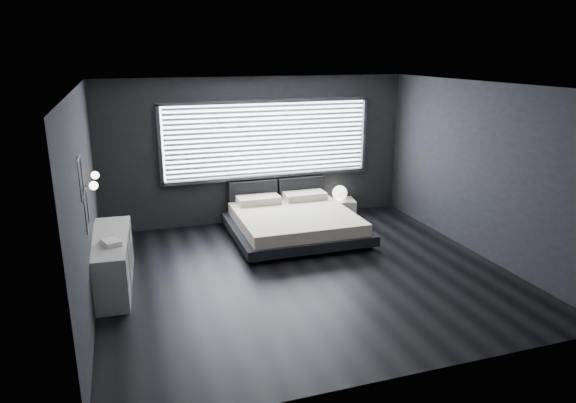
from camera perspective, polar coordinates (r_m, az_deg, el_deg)
name	(u,v)px	position (r m, az deg, el deg)	size (l,w,h in m)	color
room	(306,184)	(7.43, 2.04, 1.94)	(6.04, 6.00, 2.80)	black
window	(268,140)	(9.96, -2.23, 6.88)	(4.14, 0.09, 1.52)	white
headboard	(277,192)	(10.18, -1.19, 1.10)	(1.96, 0.16, 0.52)	black
sconce_near	(93,186)	(7.01, -20.81, 1.66)	(0.18, 0.11, 0.11)	silver
sconce_far	(95,175)	(7.59, -20.66, 2.75)	(0.18, 0.11, 0.11)	silver
wall_art_upper	(81,178)	(6.38, -22.04, 2.46)	(0.01, 0.48, 0.48)	#47474C
wall_art_lower	(86,210)	(6.74, -21.50, -0.93)	(0.01, 0.48, 0.48)	#47474C
bed	(294,222)	(9.31, 0.71, -2.27)	(2.29, 2.19, 0.59)	black
nightstand	(340,207)	(10.61, 5.84, -0.63)	(0.56, 0.46, 0.32)	silver
orb_lamp	(340,193)	(10.50, 5.77, 0.96)	(0.30, 0.30, 0.30)	white
dresser	(112,261)	(7.77, -19.02, -6.32)	(0.63, 1.89, 0.75)	silver
book_stack	(111,242)	(7.32, -19.08, -4.32)	(0.31, 0.37, 0.06)	white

